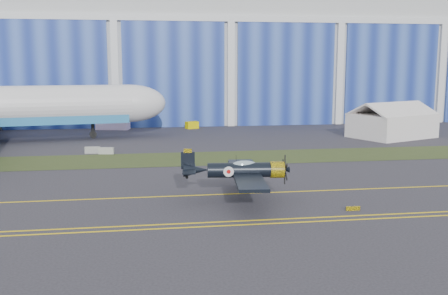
{
  "coord_description": "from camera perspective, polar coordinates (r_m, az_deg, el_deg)",
  "views": [
    {
      "loc": [
        5.18,
        -51.63,
        11.84
      ],
      "look_at": [
        13.36,
        1.69,
        3.32
      ],
      "focal_mm": 42.0,
      "sensor_mm": 36.0,
      "label": 1
    }
  ],
  "objects": [
    {
      "name": "warbird",
      "position": [
        45.98,
        1.7,
        -2.47
      ],
      "size": [
        11.81,
        13.8,
        3.81
      ],
      "rotation": [
        0.0,
        0.0,
        -0.1
      ],
      "color": "black",
      "rests_on": "ground"
    },
    {
      "name": "shipping_container",
      "position": [
        99.38,
        -12.0,
        2.69
      ],
      "size": [
        6.36,
        3.81,
        2.58
      ],
      "primitive_type": "cube",
      "rotation": [
        0.0,
        0.0,
        -0.26
      ],
      "color": "#EDCCFE",
      "rests_on": "ground"
    },
    {
      "name": "edge_line_near",
      "position": [
        39.31,
        -16.07,
        -8.9
      ],
      "size": [
        80.0,
        0.2,
        0.02
      ],
      "primitive_type": "cube",
      "color": "yellow",
      "rests_on": "ground"
    },
    {
      "name": "ground",
      "position": [
        53.22,
        -14.12,
        -4.16
      ],
      "size": [
        260.0,
        260.0,
        0.0
      ],
      "primitive_type": "plane",
      "color": "#343139",
      "rests_on": "ground"
    },
    {
      "name": "barrier_b",
      "position": [
        71.95,
        -12.69,
        -0.35
      ],
      "size": [
        2.06,
        0.86,
        0.9
      ],
      "primitive_type": "cube",
      "rotation": [
        0.0,
        0.0,
        -0.13
      ],
      "color": "#9DA098",
      "rests_on": "ground"
    },
    {
      "name": "hangar",
      "position": [
        123.56,
        -11.3,
        10.25
      ],
      "size": [
        220.0,
        45.7,
        30.0
      ],
      "color": "silver",
      "rests_on": "ground"
    },
    {
      "name": "tent",
      "position": [
        90.68,
        17.83,
        2.91
      ],
      "size": [
        15.26,
        13.47,
        5.88
      ],
      "rotation": [
        0.0,
        0.0,
        0.4
      ],
      "color": "white",
      "rests_on": "ground"
    },
    {
      "name": "guard_board_right",
      "position": [
        44.6,
        13.86,
        -6.46
      ],
      "size": [
        1.2,
        0.15,
        0.35
      ],
      "primitive_type": "cube",
      "color": "yellow",
      "rests_on": "ground"
    },
    {
      "name": "taxiway_centreline",
      "position": [
        48.38,
        -14.66,
        -5.48
      ],
      "size": [
        200.0,
        0.2,
        0.02
      ],
      "primitive_type": "cube",
      "color": "yellow",
      "rests_on": "ground"
    },
    {
      "name": "barrier_a",
      "position": [
        73.04,
        -14.13,
        -0.27
      ],
      "size": [
        2.03,
        0.7,
        0.9
      ],
      "primitive_type": "cube",
      "rotation": [
        0.0,
        0.0,
        -0.05
      ],
      "color": "gray",
      "rests_on": "ground"
    },
    {
      "name": "edge_line_far",
      "position": [
        40.26,
        -15.89,
        -8.47
      ],
      "size": [
        80.0,
        0.2,
        0.02
      ],
      "primitive_type": "cube",
      "color": "yellow",
      "rests_on": "ground"
    },
    {
      "name": "grass_median",
      "position": [
        66.88,
        -13.02,
        -1.44
      ],
      "size": [
        260.0,
        10.0,
        0.02
      ],
      "primitive_type": "cube",
      "color": "#475128",
      "rests_on": "ground"
    },
    {
      "name": "tug",
      "position": [
        98.74,
        -3.51,
        2.46
      ],
      "size": [
        2.61,
        2.11,
        1.32
      ],
      "primitive_type": "cube",
      "rotation": [
        0.0,
        0.0,
        0.35
      ],
      "color": "#E4D100",
      "rests_on": "ground"
    }
  ]
}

